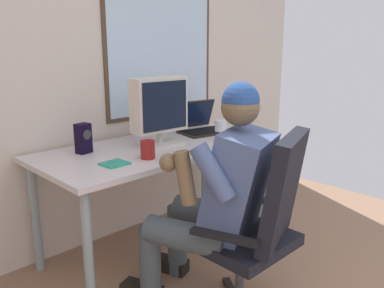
% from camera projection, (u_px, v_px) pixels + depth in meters
% --- Properties ---
extents(wall_rear, '(4.47, 0.08, 2.75)m').
position_uv_depth(wall_rear, '(96.00, 48.00, 2.72)').
color(wall_rear, beige).
rests_on(wall_rear, ground).
extents(desk, '(1.65, 0.76, 0.75)m').
position_uv_depth(desk, '(161.00, 155.00, 2.71)').
color(desk, '#85959D').
rests_on(desk, ground).
extents(office_chair, '(0.64, 0.58, 1.00)m').
position_uv_depth(office_chair, '(262.00, 219.00, 2.02)').
color(office_chair, black).
rests_on(office_chair, ground).
extents(person_seated, '(0.68, 0.87, 1.23)m').
position_uv_depth(person_seated, '(215.00, 194.00, 2.11)').
color(person_seated, '#404B53').
rests_on(person_seated, ground).
extents(crt_monitor, '(0.39, 0.23, 0.45)m').
position_uv_depth(crt_monitor, '(159.00, 107.00, 2.62)').
color(crt_monitor, beige).
rests_on(crt_monitor, desk).
extents(laptop, '(0.41, 0.38, 0.23)m').
position_uv_depth(laptop, '(199.00, 124.00, 3.08)').
color(laptop, black).
rests_on(laptop, desk).
extents(wine_glass, '(0.08, 0.08, 0.15)m').
position_uv_depth(wine_glass, '(221.00, 127.00, 2.76)').
color(wine_glass, silver).
rests_on(wine_glass, desk).
extents(desk_speaker, '(0.10, 0.09, 0.19)m').
position_uv_depth(desk_speaker, '(83.00, 138.00, 2.46)').
color(desk_speaker, black).
rests_on(desk_speaker, desk).
extents(cd_case, '(0.15, 0.13, 0.01)m').
position_uv_depth(cd_case, '(115.00, 164.00, 2.25)').
color(cd_case, teal).
rests_on(cd_case, desk).
extents(coffee_mug, '(0.09, 0.09, 0.11)m').
position_uv_depth(coffee_mug, '(148.00, 150.00, 2.36)').
color(coffee_mug, maroon).
rests_on(coffee_mug, desk).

